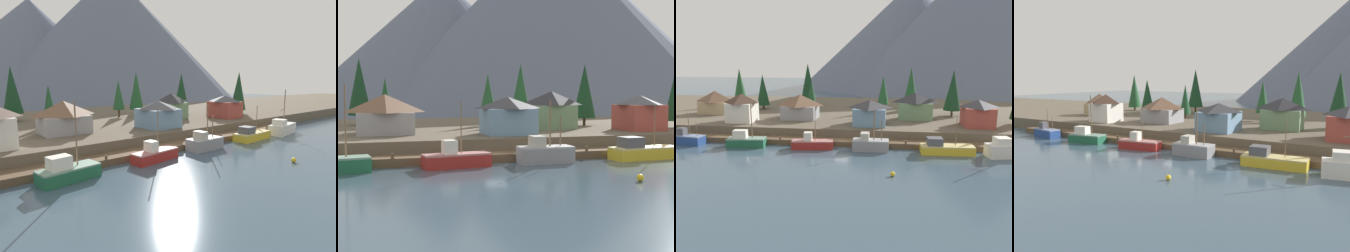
{
  "view_description": "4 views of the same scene",
  "coord_description": "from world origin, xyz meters",
  "views": [
    {
      "loc": [
        -29.35,
        -33.89,
        11.53
      ],
      "look_at": [
        -0.01,
        1.44,
        4.27
      ],
      "focal_mm": 30.2,
      "sensor_mm": 36.0,
      "label": 1
    },
    {
      "loc": [
        -15.1,
        -52.59,
        8.1
      ],
      "look_at": [
        1.64,
        1.38,
        4.31
      ],
      "focal_mm": 49.57,
      "sensor_mm": 36.0,
      "label": 2
    },
    {
      "loc": [
        9.47,
        -62.76,
        16.64
      ],
      "look_at": [
        0.17,
        2.43,
        3.59
      ],
      "focal_mm": 37.02,
      "sensor_mm": 36.0,
      "label": 3
    },
    {
      "loc": [
        32.9,
        -50.43,
        12.6
      ],
      "look_at": [
        0.88,
        2.73,
        4.05
      ],
      "focal_mm": 37.52,
      "sensor_mm": 36.0,
      "label": 4
    }
  ],
  "objects": [
    {
      "name": "house_green",
      "position": [
        14.57,
        17.87,
        5.68
      ],
      "size": [
        7.97,
        4.48,
        6.22
      ],
      "color": "#6B8E66",
      "rests_on": "shoreline_bank"
    },
    {
      "name": "shoreline_bank",
      "position": [
        0.0,
        32.0,
        1.25
      ],
      "size": [
        400.0,
        56.0,
        2.5
      ],
      "primitive_type": "cube",
      "color": "brown",
      "rests_on": "ground_plane"
    },
    {
      "name": "fishing_boat_yellow",
      "position": [
        18.75,
        -2.01,
        1.0
      ],
      "size": [
        9.27,
        3.67,
        6.78
      ],
      "rotation": [
        0.0,
        0.0,
        0.06
      ],
      "color": "gold",
      "rests_on": "ground_plane"
    },
    {
      "name": "house_white",
      "position": [
        -23.99,
        9.87,
        5.72
      ],
      "size": [
        6.02,
        5.73,
        6.31
      ],
      "color": "silver",
      "rests_on": "shoreline_bank"
    },
    {
      "name": "house_red",
      "position": [
        27.01,
        11.59,
        5.35
      ],
      "size": [
        6.19,
        7.25,
        5.58
      ],
      "color": "#9E4238",
      "rests_on": "shoreline_bank"
    },
    {
      "name": "fishing_boat_green",
      "position": [
        -18.13,
        -2.04,
        1.13
      ],
      "size": [
        7.34,
        3.72,
        9.25
      ],
      "rotation": [
        0.0,
        0.0,
        0.13
      ],
      "color": "#1E5B3D",
      "rests_on": "ground_plane"
    },
    {
      "name": "conifer_back_right",
      "position": [
        6.82,
        29.26,
        8.15
      ],
      "size": [
        3.04,
        3.04,
        9.42
      ],
      "color": "#4C3823",
      "rests_on": "shoreline_bank"
    },
    {
      "name": "house_grey",
      "position": [
        -12.06,
        15.42,
        5.43
      ],
      "size": [
        8.19,
        6.7,
        5.71
      ],
      "color": "gray",
      "rests_on": "shoreline_bank"
    },
    {
      "name": "conifer_mid_left",
      "position": [
        14.15,
        32.26,
        8.98
      ],
      "size": [
        4.03,
        4.03,
        11.63
      ],
      "color": "#4C3823",
      "rests_on": "shoreline_bank"
    },
    {
      "name": "channel_buoy",
      "position": [
        9.7,
        -15.22,
        0.35
      ],
      "size": [
        0.7,
        0.7,
        0.7
      ],
      "primitive_type": "sphere",
      "color": "gold",
      "rests_on": "ground_plane"
    },
    {
      "name": "ground_plane",
      "position": [
        0.0,
        20.0,
        -0.5
      ],
      "size": [
        400.0,
        400.0,
        1.0
      ],
      "primitive_type": "cube",
      "color": "#384C5B"
    },
    {
      "name": "conifer_near_right",
      "position": [
        -11.54,
        24.95,
        7.27
      ],
      "size": [
        2.79,
        2.79,
        8.43
      ],
      "color": "#4C3823",
      "rests_on": "shoreline_bank"
    },
    {
      "name": "conifer_mid_right",
      "position": [
        23.85,
        24.39,
        8.81
      ],
      "size": [
        4.23,
        4.23,
        11.23
      ],
      "color": "#4C3823",
      "rests_on": "shoreline_bank"
    },
    {
      "name": "house_tan",
      "position": [
        -35.72,
        19.92,
        5.46
      ],
      "size": [
        7.64,
        5.09,
        5.78
      ],
      "color": "tan",
      "rests_on": "shoreline_bank"
    },
    {
      "name": "mountain_central_peak",
      "position": [
        59.25,
        125.1,
        38.27
      ],
      "size": [
        149.3,
        149.3,
        76.54
      ],
      "primitive_type": "cone",
      "color": "slate",
      "rests_on": "ground_plane"
    },
    {
      "name": "conifer_back_left",
      "position": [
        -15.6,
        37.55,
        9.63
      ],
      "size": [
        4.24,
        4.24,
        12.46
      ],
      "color": "#4C3823",
      "rests_on": "shoreline_bank"
    },
    {
      "name": "mountain_west_peak",
      "position": [
        18.96,
        152.98,
        29.9
      ],
      "size": [
        129.18,
        129.18,
        59.79
      ],
      "primitive_type": "cone",
      "color": "slate",
      "rests_on": "ground_plane"
    },
    {
      "name": "dock",
      "position": [
        0.0,
        1.99,
        0.5
      ],
      "size": [
        80.0,
        4.0,
        1.6
      ],
      "color": "brown",
      "rests_on": "ground_plane"
    },
    {
      "name": "fishing_boat_red",
      "position": [
        -5.21,
        -1.83,
        0.98
      ],
      "size": [
        7.82,
        3.37,
        7.41
      ],
      "rotation": [
        0.0,
        0.0,
        0.14
      ],
      "color": "maroon",
      "rests_on": "ground_plane"
    },
    {
      "name": "conifer_centre",
      "position": [
        -35.84,
        35.19,
        8.57
      ],
      "size": [
        3.97,
        3.97,
        11.03
      ],
      "color": "#4C3823",
      "rests_on": "shoreline_bank"
    },
    {
      "name": "house_blue",
      "position": [
        4.63,
        10.14,
        5.22
      ],
      "size": [
        7.02,
        7.34,
        5.32
      ],
      "color": "#6689A8",
      "rests_on": "shoreline_bank"
    },
    {
      "name": "fishing_boat_white",
      "position": [
        29.71,
        -2.49,
        1.3
      ],
      "size": [
        9.28,
        4.56,
        9.7
      ],
      "rotation": [
        0.0,
        0.0,
        0.17
      ],
      "color": "silver",
      "rests_on": "ground_plane"
    },
    {
      "name": "fishing_boat_grey",
      "position": [
        5.55,
        -1.59,
        1.19
      ],
      "size": [
        6.47,
        2.89,
        7.51
      ],
      "rotation": [
        0.0,
        0.0,
        0.0
      ],
      "color": "gray",
      "rests_on": "ground_plane"
    },
    {
      "name": "conifer_far_left",
      "position": [
        -26.36,
        29.06,
        7.9
      ],
      "size": [
        3.5,
        3.5,
        9.67
      ],
      "color": "#4C3823",
      "rests_on": "shoreline_bank"
    },
    {
      "name": "fishing_boat_blue",
      "position": [
        -30.24,
        -1.81,
        1.05
      ],
      "size": [
        6.86,
        3.39,
        6.15
      ],
      "rotation": [
        0.0,
        0.0,
        -0.16
      ],
      "color": "navy",
      "rests_on": "ground_plane"
    }
  ]
}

